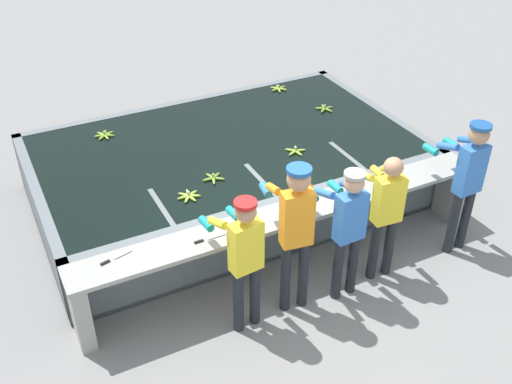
{
  "coord_description": "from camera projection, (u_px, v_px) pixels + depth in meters",
  "views": [
    {
      "loc": [
        -2.78,
        -4.4,
        4.68
      ],
      "look_at": [
        0.0,
        1.09,
        0.59
      ],
      "focal_mm": 42.0,
      "sensor_mm": 36.0,
      "label": 1
    }
  ],
  "objects": [
    {
      "name": "worker_4",
      "position": [
        467.0,
        175.0,
        6.85
      ],
      "size": [
        0.41,
        0.73,
        1.71
      ],
      "color": "#1E2328",
      "rests_on": "ground"
    },
    {
      "name": "banana_bunch_floating_5",
      "position": [
        189.0,
        196.0,
        6.84
      ],
      "size": [
        0.27,
        0.28,
        0.08
      ],
      "color": "#9EC642",
      "rests_on": "wash_tank"
    },
    {
      "name": "worker_2",
      "position": [
        348.0,
        223.0,
        6.23
      ],
      "size": [
        0.42,
        0.72,
        1.59
      ],
      "color": "#1E2328",
      "rests_on": "ground"
    },
    {
      "name": "banana_bunch_floating_2",
      "position": [
        295.0,
        151.0,
        7.7
      ],
      "size": [
        0.28,
        0.27,
        0.08
      ],
      "color": "#93BC3D",
      "rests_on": "wash_tank"
    },
    {
      "name": "worker_1",
      "position": [
        295.0,
        224.0,
        6.0
      ],
      "size": [
        0.47,
        0.75,
        1.77
      ],
      "color": "#1E2328",
      "rests_on": "ground"
    },
    {
      "name": "ground_plane",
      "position": [
        299.0,
        281.0,
        6.9
      ],
      "size": [
        80.0,
        80.0,
        0.0
      ],
      "primitive_type": "plane",
      "color": "gray",
      "rests_on": "ground"
    },
    {
      "name": "work_ledge",
      "position": [
        291.0,
        228.0,
        6.73
      ],
      "size": [
        5.0,
        0.45,
        0.84
      ],
      "color": "#9E9E99",
      "rests_on": "ground"
    },
    {
      "name": "banana_bunch_floating_1",
      "position": [
        278.0,
        88.0,
        9.34
      ],
      "size": [
        0.28,
        0.28,
        0.08
      ],
      "color": "#9EC642",
      "rests_on": "wash_tank"
    },
    {
      "name": "banana_bunch_floating_4",
      "position": [
        105.0,
        135.0,
        8.06
      ],
      "size": [
        0.28,
        0.28,
        0.08
      ],
      "color": "#8CB738",
      "rests_on": "wash_tank"
    },
    {
      "name": "wash_tank",
      "position": [
        227.0,
        171.0,
        8.14
      ],
      "size": [
        5.0,
        3.06,
        0.84
      ],
      "color": "slate",
      "rests_on": "ground"
    },
    {
      "name": "banana_bunch_floating_0",
      "position": [
        325.0,
        109.0,
        8.74
      ],
      "size": [
        0.27,
        0.28,
        0.08
      ],
      "color": "#75A333",
      "rests_on": "wash_tank"
    },
    {
      "name": "knife_0",
      "position": [
        111.0,
        259.0,
        5.91
      ],
      "size": [
        0.35,
        0.12,
        0.02
      ],
      "color": "silver",
      "rests_on": "work_ledge"
    },
    {
      "name": "worker_0",
      "position": [
        244.0,
        253.0,
        5.83
      ],
      "size": [
        0.45,
        0.73,
        1.58
      ],
      "color": "#1E2328",
      "rests_on": "ground"
    },
    {
      "name": "worker_3",
      "position": [
        385.0,
        207.0,
        6.52
      ],
      "size": [
        0.45,
        0.72,
        1.57
      ],
      "color": "#1E2328",
      "rests_on": "ground"
    },
    {
      "name": "banana_bunch_floating_3",
      "position": [
        213.0,
        178.0,
        7.16
      ],
      "size": [
        0.27,
        0.28,
        0.08
      ],
      "color": "#75A333",
      "rests_on": "wash_tank"
    },
    {
      "name": "knife_1",
      "position": [
        205.0,
        240.0,
        6.17
      ],
      "size": [
        0.35,
        0.04,
        0.02
      ],
      "color": "silver",
      "rests_on": "work_ledge"
    }
  ]
}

